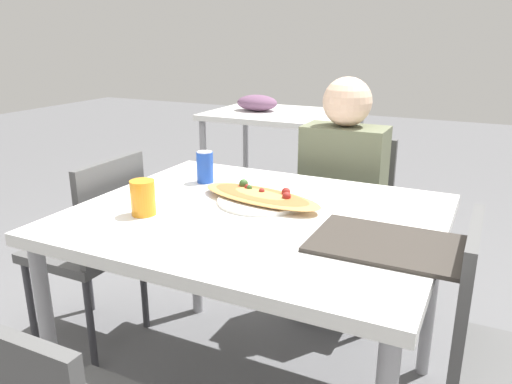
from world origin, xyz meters
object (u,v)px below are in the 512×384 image
dining_table (256,232)px  person_seated (342,183)px  drink_glass (143,198)px  chair_side_left (95,241)px  pizza_main (261,197)px  chair_far_seated (347,215)px  chair_side_right (505,357)px  soda_can (205,167)px

dining_table → person_seated: (0.09, 0.71, -0.01)m
dining_table → drink_glass: 0.39m
chair_side_left → pizza_main: bearing=-86.2°
chair_far_seated → chair_side_right: (0.70, -0.89, 0.00)m
chair_side_right → person_seated: person_seated is taller
chair_side_left → soda_can: bearing=-68.1°
chair_side_right → drink_glass: 1.16m
soda_can → dining_table: bearing=-34.0°
soda_can → drink_glass: soda_can is taller
soda_can → drink_glass: 0.41m
soda_can → chair_far_seated: bearing=54.6°
dining_table → person_seated: bearing=83.2°
drink_glass → soda_can: bearing=92.1°
dining_table → soda_can: soda_can is taller
chair_side_right → person_seated: (-0.70, 0.78, 0.19)m
pizza_main → soda_can: soda_can is taller
dining_table → chair_far_seated: 0.85m
dining_table → drink_glass: size_ratio=10.27×
pizza_main → person_seated: bearing=79.3°
person_seated → chair_far_seated: bearing=-90.0°
dining_table → chair_side_right: 0.81m
chair_far_seated → chair_side_right: bearing=128.1°
soda_can → chair_side_left: bearing=-158.1°
dining_table → chair_far_seated: bearing=84.1°
chair_side_left → soda_can: soda_can is taller
person_seated → chair_side_left: bearing=37.4°
chair_side_left → person_seated: bearing=-52.6°
chair_side_left → drink_glass: 0.61m
chair_side_left → drink_glass: drink_glass is taller
person_seated → pizza_main: (-0.12, -0.61, 0.10)m
chair_side_right → person_seated: size_ratio=0.74×
chair_side_right → drink_glass: bearing=-84.4°
chair_side_right → soda_can: size_ratio=6.76×
dining_table → chair_side_left: chair_side_left is taller
chair_far_seated → chair_side_right: same height
chair_far_seated → person_seated: person_seated is taller
chair_side_left → person_seated: size_ratio=0.74×
chair_side_right → dining_table: bearing=-95.2°
chair_far_seated → chair_side_left: same height
pizza_main → chair_side_left: bearing=-176.2°
soda_can → chair_side_right: bearing=-14.9°
chair_far_seated → soda_can: size_ratio=6.76×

